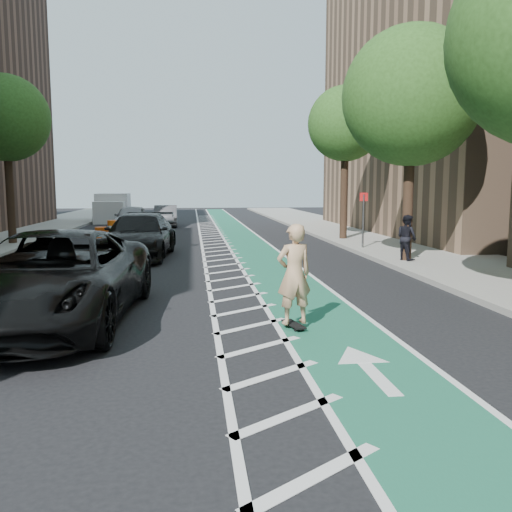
{
  "coord_description": "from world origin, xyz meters",
  "views": [
    {
      "loc": [
        0.38,
        -10.32,
        2.74
      ],
      "look_at": [
        1.87,
        2.33,
        1.1
      ],
      "focal_mm": 38.0,
      "sensor_mm": 36.0,
      "label": 1
    }
  ],
  "objects": [
    {
      "name": "suv_near",
      "position": [
        -2.4,
        0.74,
        0.93
      ],
      "size": [
        3.52,
        6.86,
        1.85
      ],
      "primitive_type": "imported",
      "rotation": [
        0.0,
        0.0,
        -0.07
      ],
      "color": "black",
      "rests_on": "ground"
    },
    {
      "name": "barrel_c",
      "position": [
        -3.82,
        19.0,
        0.45
      ],
      "size": [
        0.7,
        0.7,
        0.96
      ],
      "color": "#FF5F0D",
      "rests_on": "ground"
    },
    {
      "name": "buffer_strip",
      "position": [
        1.5,
        10.0,
        0.01
      ],
      "size": [
        1.4,
        90.0,
        0.01
      ],
      "primitive_type": "cube",
      "color": "silver",
      "rests_on": "ground"
    },
    {
      "name": "suv_far",
      "position": [
        -1.67,
        10.88,
        0.85
      ],
      "size": [
        2.84,
        6.01,
        1.69
      ],
      "primitive_type": "imported",
      "rotation": [
        0.0,
        0.0,
        -0.08
      ],
      "color": "black",
      "rests_on": "ground"
    },
    {
      "name": "skateboarder",
      "position": [
        2.3,
        -0.24,
        1.07
      ],
      "size": [
        0.8,
        0.62,
        1.94
      ],
      "primitive_type": "imported",
      "rotation": [
        0.0,
        0.0,
        3.38
      ],
      "color": "tan",
      "rests_on": "skateboard"
    },
    {
      "name": "car_silver",
      "position": [
        -3.38,
        23.92,
        0.8
      ],
      "size": [
        2.02,
        4.73,
        1.59
      ],
      "primitive_type": "imported",
      "rotation": [
        0.0,
        0.0,
        -0.03
      ],
      "color": "gray",
      "rests_on": "ground"
    },
    {
      "name": "bike_lane",
      "position": [
        3.0,
        10.0,
        0.01
      ],
      "size": [
        2.0,
        90.0,
        0.01
      ],
      "primitive_type": "cube",
      "color": "#195844",
      "rests_on": "ground"
    },
    {
      "name": "sign_post",
      "position": [
        7.6,
        12.0,
        1.35
      ],
      "size": [
        0.35,
        0.08,
        2.47
      ],
      "color": "#4C4C4C",
      "rests_on": "ground"
    },
    {
      "name": "sidewalk_right",
      "position": [
        9.5,
        10.0,
        0.07
      ],
      "size": [
        5.0,
        90.0,
        0.15
      ],
      "primitive_type": "cube",
      "color": "gray",
      "rests_on": "ground"
    },
    {
      "name": "tree_r_d",
      "position": [
        7.9,
        16.0,
        5.77
      ],
      "size": [
        4.2,
        4.2,
        7.9
      ],
      "color": "#382619",
      "rests_on": "ground"
    },
    {
      "name": "car_grey",
      "position": [
        -1.45,
        27.45,
        0.72
      ],
      "size": [
        1.64,
        4.43,
        1.45
      ],
      "primitive_type": "imported",
      "rotation": [
        0.0,
        0.0,
        0.02
      ],
      "color": "#59595E",
      "rests_on": "ground"
    },
    {
      "name": "tree_l_d",
      "position": [
        -7.9,
        16.0,
        5.77
      ],
      "size": [
        4.2,
        4.2,
        7.9
      ],
      "color": "#382619",
      "rests_on": "ground"
    },
    {
      "name": "pedestrian",
      "position": [
        7.87,
        7.91,
        0.95
      ],
      "size": [
        0.84,
        0.95,
        1.61
      ],
      "primitive_type": "imported",
      "rotation": [
        0.0,
        0.0,
        1.92
      ],
      "color": "black",
      "rests_on": "sidewalk_right"
    },
    {
      "name": "tree_r_c",
      "position": [
        7.9,
        8.0,
        5.77
      ],
      "size": [
        4.2,
        4.2,
        7.9
      ],
      "color": "#382619",
      "rests_on": "ground"
    },
    {
      "name": "barrel_b",
      "position": [
        -3.6,
        14.0,
        0.46
      ],
      "size": [
        0.71,
        0.71,
        0.97
      ],
      "color": "#E74B0C",
      "rests_on": "ground"
    },
    {
      "name": "skateboard",
      "position": [
        2.3,
        -0.24,
        0.08
      ],
      "size": [
        0.38,
        0.78,
        0.1
      ],
      "rotation": [
        0.0,
        0.0,
        0.24
      ],
      "color": "black",
      "rests_on": "ground"
    },
    {
      "name": "box_truck",
      "position": [
        -5.75,
        32.61,
        1.01
      ],
      "size": [
        2.5,
        5.31,
        2.19
      ],
      "rotation": [
        0.0,
        0.0,
        0.03
      ],
      "color": "silver",
      "rests_on": "ground"
    },
    {
      "name": "barrel_a",
      "position": [
        -2.79,
        6.38,
        0.38
      ],
      "size": [
        0.59,
        0.59,
        0.8
      ],
      "color": "#DD530B",
      "rests_on": "ground"
    },
    {
      "name": "ground",
      "position": [
        0.0,
        0.0,
        0.0
      ],
      "size": [
        120.0,
        120.0,
        0.0
      ],
      "primitive_type": "plane",
      "color": "black",
      "rests_on": "ground"
    },
    {
      "name": "curb_right",
      "position": [
        7.05,
        10.0,
        0.08
      ],
      "size": [
        0.12,
        90.0,
        0.16
      ],
      "primitive_type": "cube",
      "color": "gray",
      "rests_on": "ground"
    },
    {
      "name": "building_right_far",
      "position": [
        17.5,
        20.0,
        9.5
      ],
      "size": [
        14.0,
        22.0,
        19.0
      ],
      "primitive_type": "cube",
      "color": "#84664C",
      "rests_on": "ground"
    }
  ]
}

